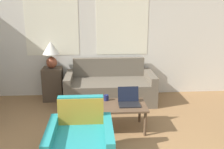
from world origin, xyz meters
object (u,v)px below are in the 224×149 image
armchair (81,148)px  laptop (129,101)px  couch (110,88)px  coffee_table (115,108)px  tv_remote (97,106)px  cup_navy (93,108)px  cup_yellow (106,98)px  table_lamp (51,52)px

armchair → laptop: size_ratio=2.48×
couch → laptop: bearing=-79.8°
coffee_table → tv_remote: size_ratio=6.42×
armchair → tv_remote: bearing=77.2°
couch → cup_navy: couch is taller
armchair → cup_yellow: armchair is taller
laptop → cup_navy: size_ratio=4.34×
armchair → coffee_table: (0.49, 0.98, 0.11)m
table_lamp → cup_yellow: size_ratio=5.95×
tv_remote → laptop: bearing=8.8°
table_lamp → cup_yellow: (1.06, -1.25, -0.56)m
cup_yellow → armchair: bearing=-107.3°
laptop → tv_remote: laptop is taller
table_lamp → cup_yellow: bearing=-49.8°
couch → cup_yellow: size_ratio=19.39×
coffee_table → cup_navy: size_ratio=12.96×
couch → tv_remote: size_ratio=11.57×
coffee_table → cup_yellow: cup_yellow is taller
armchair → cup_yellow: (0.37, 1.19, 0.20)m
coffee_table → couch: bearing=90.0°
cup_yellow → laptop: bearing=-27.8°
laptop → armchair: bearing=-125.7°
couch → laptop: 1.31m
couch → laptop: size_ratio=5.38×
table_lamp → cup_navy: (0.85, -1.66, -0.57)m
cup_navy → cup_yellow: cup_yellow is taller
table_lamp → laptop: 2.08m
table_lamp → couch: bearing=-7.9°
cup_yellow → tv_remote: bearing=-121.2°
table_lamp → coffee_table: 1.99m
coffee_table → cup_yellow: 0.26m
armchair → tv_remote: armchair is taller
laptop → cup_navy: (-0.56, -0.22, -0.02)m
couch → cup_navy: bearing=-102.6°
couch → cup_yellow: bearing=-96.5°
laptop → cup_navy: bearing=-158.3°
cup_navy → cup_yellow: size_ratio=0.83×
couch → tv_remote: bearing=-101.9°
laptop → couch: bearing=100.2°
tv_remote → cup_yellow: bearing=58.8°
couch → table_lamp: size_ratio=3.26×
table_lamp → laptop: (1.41, -1.43, -0.55)m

